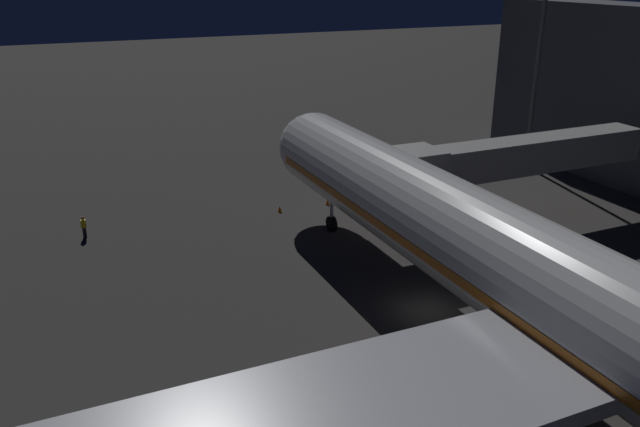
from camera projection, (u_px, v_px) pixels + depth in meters
ground_plane at (429, 312)px, 38.56m from camera, size 320.00×320.00×0.00m
airliner_at_gate at (589, 315)px, 26.84m from camera, size 57.47×62.95×17.78m
jet_bridge at (504, 158)px, 48.27m from camera, size 21.93×3.40×7.36m
apron_floodlight_mast at (538, 63)px, 62.64m from camera, size 2.90×0.50×18.02m
ground_crew_near_nose_gear at (84, 226)px, 48.79m from camera, size 0.40×0.40×1.67m
traffic_cone_nose_port at (328, 202)px, 55.69m from camera, size 0.36×0.36×0.55m
traffic_cone_nose_starboard at (280, 209)px, 54.01m from camera, size 0.36×0.36×0.55m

